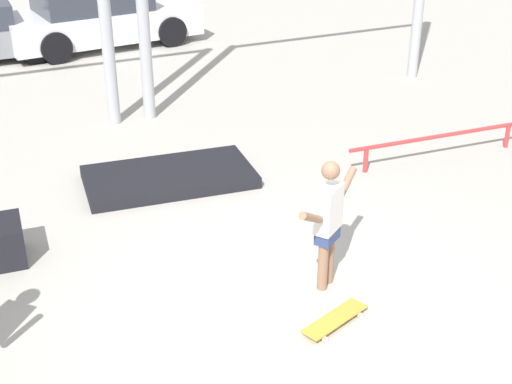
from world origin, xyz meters
The scene contains 6 objects.
ground_plane centered at (0.00, 0.00, 0.00)m, with size 36.00×36.00×0.00m, color #B2ADA3.
skateboarder centered at (0.46, 0.06, 0.81)m, with size 1.08×0.79×1.45m.
skateboard centered at (0.20, -0.59, 0.06)m, with size 0.82×0.46×0.08m.
manual_pad centered at (-0.23, 3.19, 0.08)m, with size 2.31×1.23×0.16m, color black.
grind_rail centered at (3.68, 2.24, 0.32)m, with size 3.03×0.25×0.40m.
parked_car_white centered at (0.71, 10.70, 0.67)m, with size 4.47×2.26×1.39m.
Camera 1 is at (-2.93, -5.44, 4.35)m, focal length 50.00 mm.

